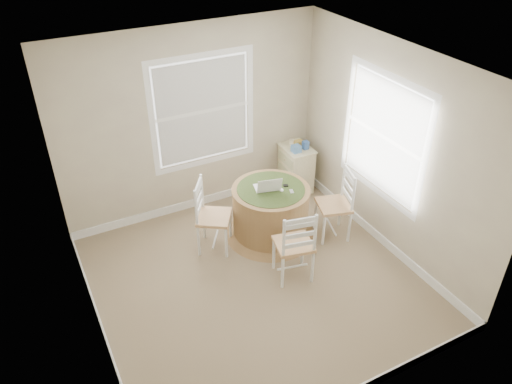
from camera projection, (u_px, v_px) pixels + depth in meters
room at (262, 178)px, 5.40m from camera, size 3.64×3.64×2.64m
round_table at (271, 210)px, 6.47m from camera, size 1.18×1.18×0.72m
chair_left at (214, 217)px, 6.20m from camera, size 0.56×0.57×0.95m
chair_near at (294, 244)px, 5.76m from camera, size 0.50×0.48×0.95m
chair_right at (334, 205)px, 6.42m from camera, size 0.50×0.52×0.95m
laptop at (268, 187)px, 6.28m from camera, size 0.37×0.34×0.22m
mouse at (281, 190)px, 6.27m from camera, size 0.08×0.10×0.03m
phone at (292, 192)px, 6.25m from camera, size 0.07×0.10×0.02m
keys at (286, 186)px, 6.35m from camera, size 0.07×0.07×0.02m
corner_chest at (296, 168)px, 7.45m from camera, size 0.41×0.54×0.70m
tissue_box at (296, 148)px, 7.13m from camera, size 0.12×0.12×0.10m
box_yellow at (298, 143)px, 7.32m from camera, size 0.15×0.10×0.06m
box_blue at (305, 145)px, 7.20m from camera, size 0.08×0.08×0.12m
cup_cream at (292, 142)px, 7.30m from camera, size 0.07×0.07×0.09m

